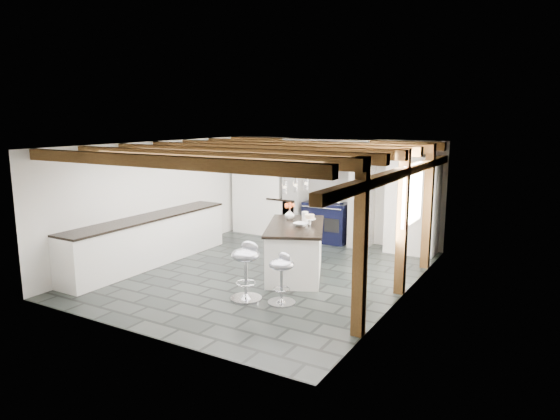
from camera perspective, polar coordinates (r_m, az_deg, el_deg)
The scene contains 6 objects.
ground at distance 9.07m, azimuth -1.83°, elevation -7.19°, with size 6.00×6.00×0.00m, color black.
room_shell at distance 10.31m, azimuth -0.58°, elevation 1.08°, with size 6.00×6.03×6.00m.
range_cooker at distance 11.24m, azimuth 5.38°, elevation -1.28°, with size 1.00×0.63×0.99m.
kitchen_island at distance 8.86m, azimuth 1.78°, elevation -4.50°, with size 1.62×2.06×1.21m.
bar_stool_near at distance 7.50m, azimuth 0.23°, elevation -7.16°, with size 0.49×0.49×0.78m.
bar_stool_far at distance 7.65m, azimuth -3.89°, elevation -6.20°, with size 0.49×0.49×0.91m.
Camera 1 is at (4.57, -7.33, 2.77)m, focal length 32.00 mm.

